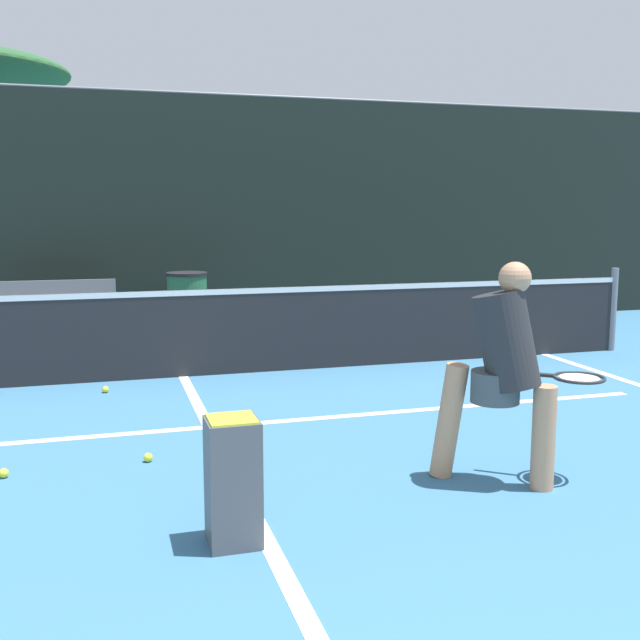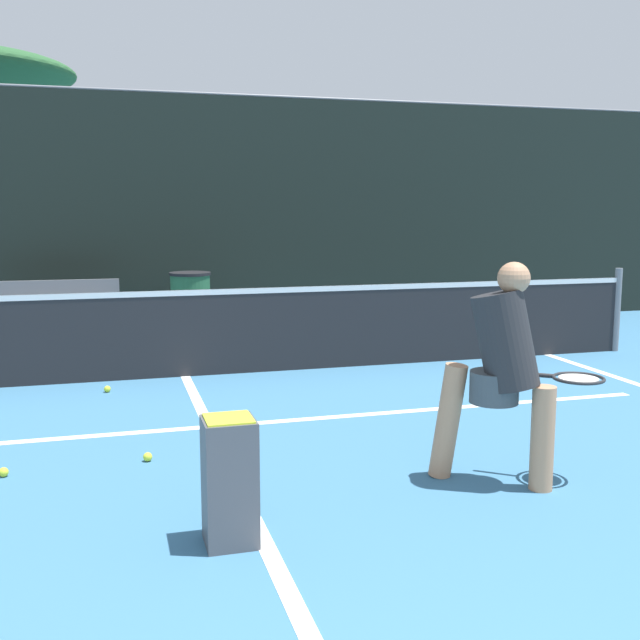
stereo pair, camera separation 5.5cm
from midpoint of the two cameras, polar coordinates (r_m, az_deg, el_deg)
The scene contains 13 objects.
court_service_line at distance 6.41m, azimuth -8.18°, elevation -8.05°, with size 8.25×0.10×0.01m, color white.
court_center_mark at distance 5.52m, azimuth -6.83°, elevation -10.77°, with size 0.10×5.89×0.01m, color white.
net at distance 8.24m, azimuth -10.13°, elevation -0.78°, with size 11.09×0.09×1.07m.
fence_back at distance 11.34m, azimuth -11.96°, elevation 7.93°, with size 24.00×0.06×3.51m.
player_practicing at distance 5.04m, azimuth 14.01°, elevation -3.47°, with size 1.18×0.68×1.49m.
tennis_ball_scattered_3 at distance 7.79m, azimuth -15.70°, elevation -5.08°, with size 0.07×0.07×0.07m, color #D1E033.
tennis_ball_scattered_4 at distance 5.65m, azimuth -12.72°, elevation -10.14°, with size 0.07×0.07×0.07m, color #D1E033.
tennis_ball_scattered_6 at distance 5.64m, azimuth -22.71°, elevation -10.64°, with size 0.07×0.07×0.07m, color #D1E033.
ball_hopper at distance 4.17m, azimuth -6.52°, elevation -11.87°, with size 0.28×0.28×0.71m.
courtside_bench at distance 10.71m, azimuth -19.25°, elevation 0.76°, with size 1.65×0.42×0.86m.
trash_bin at distance 10.53m, azimuth -9.67°, elevation 1.04°, with size 0.57×0.57×0.95m.
tree_east at distance 19.14m, azimuth 7.54°, elevation 11.44°, with size 2.78×2.78×3.33m.
building_far at distance 28.23m, azimuth -14.48°, elevation 10.22°, with size 36.00×2.40×5.63m, color beige.
Camera 2 is at (-0.77, -0.14, 1.81)m, focal length 42.00 mm.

